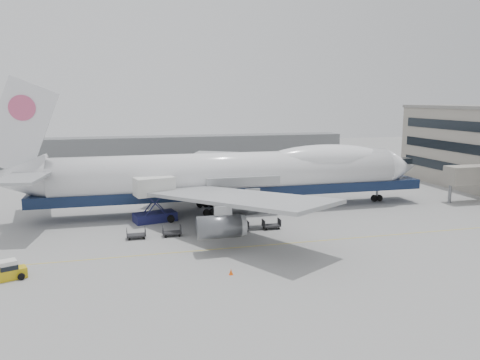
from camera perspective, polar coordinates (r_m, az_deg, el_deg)
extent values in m
plane|color=gray|center=(60.77, 1.59, -6.26)|extent=(260.00, 260.00, 0.00)
cube|color=gold|center=(55.28, 3.34, -7.92)|extent=(60.00, 0.15, 0.01)
cube|color=gray|center=(86.20, 26.43, 0.58)|extent=(9.00, 3.00, 3.00)
cylinder|color=slate|center=(84.13, 24.21, -1.54)|extent=(0.50, 0.50, 3.00)
cube|color=slate|center=(126.90, -11.69, 3.62)|extent=(110.00, 8.00, 7.00)
cylinder|color=white|center=(70.86, -1.09, 0.79)|extent=(52.00, 6.40, 6.40)
cube|color=#0F1C39|center=(71.55, -0.31, -1.20)|extent=(60.00, 5.76, 1.50)
cone|color=white|center=(82.53, 18.89, 1.55)|extent=(6.00, 6.40, 6.40)
cone|color=white|center=(70.29, -26.04, 0.20)|extent=(9.00, 6.40, 6.40)
ellipsoid|color=white|center=(75.75, 10.46, 2.56)|extent=(20.67, 5.78, 4.56)
cube|color=white|center=(69.30, -25.26, 5.89)|extent=(10.52, 0.50, 13.56)
cylinder|color=#D4527C|center=(69.12, -25.00, 7.98)|extent=(3.40, 0.30, 3.40)
cube|color=#9EA0A3|center=(56.63, -0.66, -2.14)|extent=(20.35, 26.74, 2.26)
cube|color=#9EA0A3|center=(84.22, -5.36, 1.79)|extent=(20.35, 26.74, 2.26)
cylinder|color=#595B60|center=(88.76, -7.74, 0.72)|extent=(4.80, 2.60, 2.60)
cylinder|color=#595B60|center=(80.95, -2.74, -0.08)|extent=(4.80, 2.60, 2.60)
cylinder|color=#595B60|center=(61.90, 1.09, -3.18)|extent=(4.80, 2.60, 2.60)
cylinder|color=#595B60|center=(52.03, -2.61, -5.73)|extent=(4.80, 2.60, 2.60)
cylinder|color=slate|center=(81.14, 16.36, -1.64)|extent=(0.36, 0.36, 2.50)
cylinder|color=black|center=(81.28, 16.33, -2.12)|extent=(1.10, 0.45, 1.10)
cylinder|color=slate|center=(68.21, -2.94, -3.39)|extent=(0.36, 0.36, 2.50)
cylinder|color=black|center=(68.37, -2.94, -3.96)|extent=(1.10, 0.45, 1.10)
cylinder|color=slate|center=(73.95, -3.89, -2.35)|extent=(0.36, 0.36, 2.50)
cylinder|color=black|center=(74.10, -3.88, -2.88)|extent=(1.10, 0.45, 1.10)
cube|color=#1A1C4F|center=(66.44, -10.32, -4.45)|extent=(6.22, 4.00, 1.26)
cube|color=silver|center=(65.51, -10.44, -0.74)|extent=(5.83, 4.12, 2.53)
cube|color=#1A1C4F|center=(64.72, -10.29, -2.86)|extent=(4.00, 1.05, 4.52)
cube|color=#1A1C4F|center=(67.18, -10.46, -2.39)|extent=(4.00, 1.05, 4.52)
cube|color=slate|center=(67.32, -10.56, -0.46)|extent=(3.00, 1.97, 0.15)
cylinder|color=black|center=(65.25, -12.06, -4.87)|extent=(1.03, 0.40, 1.03)
cylinder|color=black|center=(67.48, -12.15, -4.39)|extent=(1.03, 0.40, 1.03)
cylinder|color=black|center=(65.54, -8.43, -4.70)|extent=(1.03, 0.40, 1.03)
cylinder|color=black|center=(67.75, -8.65, -4.22)|extent=(1.03, 0.40, 1.03)
cube|color=gold|center=(50.22, -26.04, -10.21)|extent=(2.86, 2.20, 1.00)
cube|color=silver|center=(49.89, -26.43, -9.27)|extent=(1.82, 1.71, 0.91)
cube|color=black|center=(49.95, -26.41, -9.47)|extent=(1.93, 1.83, 0.45)
cylinder|color=black|center=(49.93, -27.19, -10.64)|extent=(0.64, 0.27, 0.64)
cylinder|color=black|center=(51.02, -26.91, -10.19)|extent=(0.64, 0.27, 0.64)
cylinder|color=black|center=(49.56, -25.11, -10.63)|extent=(0.64, 0.27, 0.64)
cylinder|color=black|center=(50.65, -24.87, -10.17)|extent=(0.64, 0.27, 0.64)
cone|color=#F7560D|center=(46.30, -1.10, -11.11)|extent=(0.39, 0.39, 0.60)
cube|color=#F7560D|center=(46.41, -1.10, -11.44)|extent=(0.41, 0.41, 0.03)
cube|color=#2D2D30|center=(58.89, -12.54, -6.57)|extent=(2.30, 1.35, 0.18)
cube|color=#2D2D30|center=(58.76, -13.63, -6.25)|extent=(0.08, 1.35, 0.90)
cube|color=#2D2D30|center=(58.82, -11.48, -6.15)|extent=(0.08, 1.35, 0.90)
cylinder|color=black|center=(58.43, -13.35, -7.04)|extent=(0.30, 0.12, 0.30)
cylinder|color=black|center=(59.48, -13.37, -6.74)|extent=(0.30, 0.12, 0.30)
cylinder|color=black|center=(58.47, -11.67, -6.96)|extent=(0.30, 0.12, 0.30)
cylinder|color=black|center=(59.53, -11.73, -6.66)|extent=(0.30, 0.12, 0.30)
cube|color=#2D2D30|center=(59.17, -8.31, -6.36)|extent=(2.30, 1.35, 0.18)
cube|color=#2D2D30|center=(58.95, -9.38, -6.04)|extent=(0.08, 1.35, 0.90)
cube|color=#2D2D30|center=(59.18, -7.25, -5.93)|extent=(0.08, 1.35, 0.90)
cylinder|color=black|center=(58.65, -9.07, -6.83)|extent=(0.30, 0.12, 0.30)
cylinder|color=black|center=(59.70, -9.17, -6.53)|extent=(0.30, 0.12, 0.30)
cylinder|color=black|center=(58.82, -7.41, -6.74)|extent=(0.30, 0.12, 0.30)
cylinder|color=black|center=(59.87, -7.55, -6.45)|extent=(0.30, 0.12, 0.30)
cube|color=#2D2D30|center=(59.76, -4.14, -6.11)|extent=(2.30, 1.35, 0.18)
cube|color=#2D2D30|center=(59.47, -5.19, -5.81)|extent=(0.08, 1.35, 0.90)
cube|color=#2D2D30|center=(59.85, -3.10, -5.68)|extent=(0.08, 1.35, 0.90)
cylinder|color=black|center=(59.18, -4.85, -6.59)|extent=(0.30, 0.12, 0.30)
cylinder|color=black|center=(60.22, -5.03, -6.30)|extent=(0.30, 0.12, 0.30)
cylinder|color=black|center=(59.48, -3.23, -6.48)|extent=(0.30, 0.12, 0.30)
cylinder|color=black|center=(60.51, -3.44, -6.20)|extent=(0.30, 0.12, 0.30)
cube|color=#2D2D30|center=(60.66, -0.08, -5.84)|extent=(2.30, 1.35, 0.18)
cube|color=#2D2D30|center=(60.30, -1.10, -5.55)|extent=(0.08, 1.35, 0.90)
cube|color=#2D2D30|center=(60.83, 0.93, -5.41)|extent=(0.08, 1.35, 0.90)
cylinder|color=black|center=(60.03, -0.74, -6.31)|extent=(0.30, 0.12, 0.30)
cylinder|color=black|center=(61.06, -0.99, -6.03)|extent=(0.30, 0.12, 0.30)
cylinder|color=black|center=(60.45, 0.84, -6.20)|extent=(0.30, 0.12, 0.30)
cylinder|color=black|center=(61.47, 0.56, -5.92)|extent=(0.30, 0.12, 0.30)
cube|color=#2D2D30|center=(61.86, 3.84, -5.56)|extent=(2.30, 1.35, 0.18)
cube|color=#2D2D30|center=(61.42, 2.87, -5.27)|extent=(0.08, 1.35, 0.90)
cube|color=#2D2D30|center=(62.10, 4.81, -5.12)|extent=(0.08, 1.35, 0.90)
cylinder|color=black|center=(61.18, 3.24, -6.02)|extent=(0.30, 0.12, 0.30)
cylinder|color=black|center=(62.19, 2.93, -5.75)|extent=(0.30, 0.12, 0.30)
cylinder|color=black|center=(61.70, 4.75, -5.90)|extent=(0.30, 0.12, 0.30)
cylinder|color=black|center=(62.70, 4.42, -5.63)|extent=(0.30, 0.12, 0.30)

